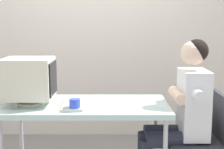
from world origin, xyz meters
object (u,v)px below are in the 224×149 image
(crt_monitor, at_px, (28,79))
(person_seated, at_px, (180,109))
(desk_mug, at_px, (74,105))
(office_chair, at_px, (201,135))
(keyboard, at_px, (72,103))
(desk, at_px, (85,110))

(crt_monitor, xyz_separation_m, person_seated, (1.28, 0.03, -0.27))
(person_seated, relative_size, desk_mug, 13.35)
(crt_monitor, height_order, office_chair, crt_monitor)
(keyboard, xyz_separation_m, office_chair, (1.10, 0.04, -0.30))
(crt_monitor, xyz_separation_m, keyboard, (0.37, -0.01, -0.20))
(keyboard, height_order, desk_mug, desk_mug)
(crt_monitor, relative_size, office_chair, 0.48)
(desk, bearing_deg, keyboard, -160.55)
(office_chair, xyz_separation_m, desk_mug, (-1.07, -0.23, 0.33))
(desk, relative_size, office_chair, 1.66)
(office_chair, relative_size, person_seated, 0.64)
(desk, xyz_separation_m, person_seated, (0.82, 0.01, -0.00))
(crt_monitor, height_order, keyboard, crt_monitor)
(office_chair, height_order, desk_mug, desk_mug)
(office_chair, bearing_deg, person_seated, -180.00)
(crt_monitor, relative_size, desk_mug, 4.17)
(person_seated, bearing_deg, office_chair, 0.00)
(office_chair, bearing_deg, crt_monitor, -178.85)
(crt_monitor, xyz_separation_m, office_chair, (1.47, 0.03, -0.50))
(office_chair, distance_m, person_seated, 0.30)
(desk_mug, bearing_deg, crt_monitor, 153.89)
(keyboard, distance_m, office_chair, 1.14)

